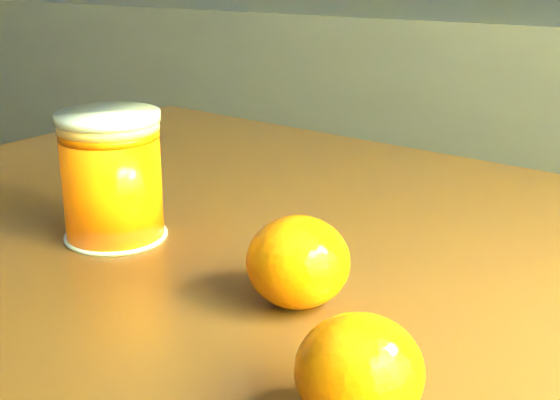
% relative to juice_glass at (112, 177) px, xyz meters
% --- Properties ---
extents(kitchen_counter, '(3.15, 0.60, 0.90)m').
position_rel_juice_glass_xyz_m(kitchen_counter, '(-0.61, 1.09, -0.40)').
color(kitchen_counter, '#434247').
rests_on(kitchen_counter, ground).
extents(juice_glass, '(0.08, 0.08, 0.10)m').
position_rel_juice_glass_xyz_m(juice_glass, '(0.00, 0.00, 0.00)').
color(juice_glass, '#FF6805').
rests_on(juice_glass, table).
extents(orange_front, '(0.08, 0.08, 0.06)m').
position_rel_juice_glass_xyz_m(orange_front, '(0.26, -0.15, -0.02)').
color(orange_front, orange).
rests_on(orange_front, table).
extents(orange_back, '(0.09, 0.09, 0.06)m').
position_rel_juice_glass_xyz_m(orange_back, '(0.18, -0.04, -0.02)').
color(orange_back, orange).
rests_on(orange_back, table).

